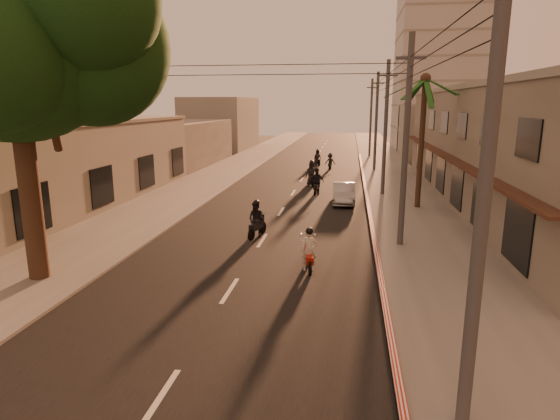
# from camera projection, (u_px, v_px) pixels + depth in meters

# --- Properties ---
(ground) EXTENTS (160.00, 160.00, 0.00)m
(ground) POSITION_uv_depth(u_px,v_px,m) (213.00, 317.00, 13.88)
(ground) COLOR #383023
(ground) RESTS_ON ground
(road) EXTENTS (10.00, 140.00, 0.02)m
(road) POSITION_uv_depth(u_px,v_px,m) (293.00, 193.00, 33.17)
(road) COLOR black
(road) RESTS_ON ground
(sidewalk_right) EXTENTS (5.00, 140.00, 0.12)m
(sidewalk_right) POSITION_uv_depth(u_px,v_px,m) (402.00, 195.00, 32.09)
(sidewalk_right) COLOR slate
(sidewalk_right) RESTS_ON ground
(sidewalk_left) EXTENTS (5.00, 140.00, 0.12)m
(sidewalk_left) POSITION_uv_depth(u_px,v_px,m) (192.00, 189.00, 34.23)
(sidewalk_left) COLOR slate
(sidewalk_left) RESTS_ON ground
(curb_stripe) EXTENTS (0.20, 60.00, 0.20)m
(curb_stripe) POSITION_uv_depth(u_px,v_px,m) (369.00, 209.00, 27.60)
(curb_stripe) COLOR red
(curb_stripe) RESTS_ON ground
(shophouse_row) EXTENTS (8.80, 34.20, 7.30)m
(shophouse_row) POSITION_uv_depth(u_px,v_px,m) (517.00, 146.00, 28.44)
(shophouse_row) COLOR gray
(shophouse_row) RESTS_ON ground
(left_building) EXTENTS (8.20, 24.20, 5.20)m
(left_building) POSITION_uv_depth(u_px,v_px,m) (57.00, 163.00, 28.81)
(left_building) COLOR gray
(left_building) RESTS_ON ground
(distant_tower) EXTENTS (12.10, 12.10, 28.00)m
(distant_tower) POSITION_uv_depth(u_px,v_px,m) (445.00, 44.00, 62.50)
(distant_tower) COLOR #B7B5B2
(distant_tower) RESTS_ON ground
(broadleaf_tree) EXTENTS (9.60, 8.70, 12.10)m
(broadleaf_tree) POSITION_uv_depth(u_px,v_px,m) (24.00, 31.00, 15.02)
(broadleaf_tree) COLOR black
(broadleaf_tree) RESTS_ON ground
(palm_tree) EXTENTS (5.00, 5.00, 8.20)m
(palm_tree) POSITION_uv_depth(u_px,v_px,m) (425.00, 86.00, 26.58)
(palm_tree) COLOR black
(palm_tree) RESTS_ON ground
(utility_poles) EXTENTS (1.20, 48.26, 9.00)m
(utility_poles) POSITION_uv_depth(u_px,v_px,m) (387.00, 98.00, 30.84)
(utility_poles) COLOR #38383A
(utility_poles) RESTS_ON ground
(filler_right) EXTENTS (8.00, 14.00, 6.00)m
(filler_right) POSITION_uv_depth(u_px,v_px,m) (438.00, 132.00, 54.62)
(filler_right) COLOR gray
(filler_right) RESTS_ON ground
(filler_left_near) EXTENTS (8.00, 14.00, 4.40)m
(filler_left_near) POSITION_uv_depth(u_px,v_px,m) (175.00, 143.00, 48.19)
(filler_left_near) COLOR gray
(filler_left_near) RESTS_ON ground
(filler_left_far) EXTENTS (8.00, 14.00, 7.00)m
(filler_left_far) POSITION_uv_depth(u_px,v_px,m) (221.00, 123.00, 65.26)
(filler_left_far) COLOR gray
(filler_left_far) RESTS_ON ground
(scooter_red) EXTENTS (0.76, 1.72, 1.69)m
(scooter_red) POSITION_uv_depth(u_px,v_px,m) (309.00, 251.00, 17.62)
(scooter_red) COLOR black
(scooter_red) RESTS_ON ground
(scooter_mid_a) EXTENTS (1.14, 1.81, 1.81)m
(scooter_mid_a) POSITION_uv_depth(u_px,v_px,m) (257.00, 220.00, 22.01)
(scooter_mid_a) COLOR black
(scooter_mid_a) RESTS_ON ground
(scooter_mid_b) EXTENTS (1.11, 1.92, 1.89)m
(scooter_mid_b) POSITION_uv_depth(u_px,v_px,m) (317.00, 182.00, 32.49)
(scooter_mid_b) COLOR black
(scooter_mid_b) RESTS_ON ground
(scooter_far_a) EXTENTS (1.18, 2.00, 2.00)m
(scooter_far_a) POSITION_uv_depth(u_px,v_px,m) (311.00, 174.00, 35.94)
(scooter_far_a) COLOR black
(scooter_far_a) RESTS_ON ground
(scooter_far_b) EXTENTS (1.07, 1.64, 1.61)m
(scooter_far_b) POSITION_uv_depth(u_px,v_px,m) (330.00, 162.00, 44.81)
(scooter_far_b) COLOR black
(scooter_far_b) RESTS_ON ground
(parked_car) EXTENTS (1.60, 3.97, 1.28)m
(parked_car) POSITION_uv_depth(u_px,v_px,m) (343.00, 193.00, 29.63)
(parked_car) COLOR #A0A3A8
(parked_car) RESTS_ON ground
(scooter_far_c) EXTENTS (1.13, 1.60, 1.67)m
(scooter_far_c) POSITION_uv_depth(u_px,v_px,m) (317.00, 158.00, 47.97)
(scooter_far_c) COLOR black
(scooter_far_c) RESTS_ON ground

